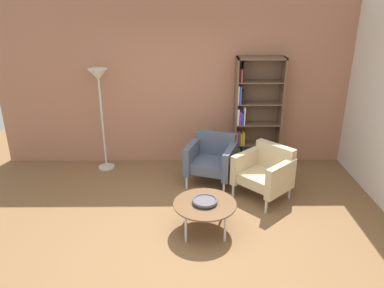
{
  "coord_description": "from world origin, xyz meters",
  "views": [
    {
      "loc": [
        0.06,
        -3.89,
        2.85
      ],
      "look_at": [
        0.1,
        0.84,
        0.95
      ],
      "focal_mm": 35.1,
      "sensor_mm": 36.0,
      "label": 1
    }
  ],
  "objects_px": {
    "coffee_table_low": "(205,205)",
    "floor_lamp_torchiere": "(99,87)",
    "decorative_bowl": "(205,201)",
    "armchair_spare_guest": "(212,158)",
    "bookshelf_tall": "(253,115)",
    "armchair_corner_red": "(265,171)"
  },
  "relations": [
    {
      "from": "decorative_bowl",
      "to": "armchair_spare_guest",
      "type": "bearing_deg",
      "value": 82.91
    },
    {
      "from": "bookshelf_tall",
      "to": "decorative_bowl",
      "type": "bearing_deg",
      "value": -114.0
    },
    {
      "from": "decorative_bowl",
      "to": "floor_lamp_torchiere",
      "type": "bearing_deg",
      "value": 131.0
    },
    {
      "from": "bookshelf_tall",
      "to": "armchair_corner_red",
      "type": "height_order",
      "value": "bookshelf_tall"
    },
    {
      "from": "coffee_table_low",
      "to": "floor_lamp_torchiere",
      "type": "height_order",
      "value": "floor_lamp_torchiere"
    },
    {
      "from": "bookshelf_tall",
      "to": "armchair_corner_red",
      "type": "distance_m",
      "value": 1.28
    },
    {
      "from": "decorative_bowl",
      "to": "armchair_spare_guest",
      "type": "relative_size",
      "value": 0.36
    },
    {
      "from": "coffee_table_low",
      "to": "floor_lamp_torchiere",
      "type": "distance_m",
      "value": 2.74
    },
    {
      "from": "armchair_spare_guest",
      "to": "armchair_corner_red",
      "type": "distance_m",
      "value": 0.9
    },
    {
      "from": "floor_lamp_torchiere",
      "to": "decorative_bowl",
      "type": "bearing_deg",
      "value": -49.0
    },
    {
      "from": "coffee_table_low",
      "to": "floor_lamp_torchiere",
      "type": "xyz_separation_m",
      "value": [
        -1.65,
        1.9,
        1.08
      ]
    },
    {
      "from": "bookshelf_tall",
      "to": "armchair_spare_guest",
      "type": "xyz_separation_m",
      "value": [
        -0.74,
        -0.69,
        -0.51
      ]
    },
    {
      "from": "decorative_bowl",
      "to": "coffee_table_low",
      "type": "bearing_deg",
      "value": 56.31
    },
    {
      "from": "bookshelf_tall",
      "to": "coffee_table_low",
      "type": "xyz_separation_m",
      "value": [
        -0.91,
        -2.05,
        -0.55
      ]
    },
    {
      "from": "bookshelf_tall",
      "to": "coffee_table_low",
      "type": "relative_size",
      "value": 2.37
    },
    {
      "from": "coffee_table_low",
      "to": "decorative_bowl",
      "type": "distance_m",
      "value": 0.06
    },
    {
      "from": "armchair_spare_guest",
      "to": "bookshelf_tall",
      "type": "bearing_deg",
      "value": 62.97
    },
    {
      "from": "bookshelf_tall",
      "to": "floor_lamp_torchiere",
      "type": "relative_size",
      "value": 1.09
    },
    {
      "from": "bookshelf_tall",
      "to": "floor_lamp_torchiere",
      "type": "xyz_separation_m",
      "value": [
        -2.56,
        -0.15,
        0.53
      ]
    },
    {
      "from": "floor_lamp_torchiere",
      "to": "coffee_table_low",
      "type": "bearing_deg",
      "value": -49.0
    },
    {
      "from": "armchair_corner_red",
      "to": "floor_lamp_torchiere",
      "type": "relative_size",
      "value": 0.55
    },
    {
      "from": "coffee_table_low",
      "to": "armchair_corner_red",
      "type": "xyz_separation_m",
      "value": [
        0.93,
        0.87,
        0.04
      ]
    }
  ]
}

